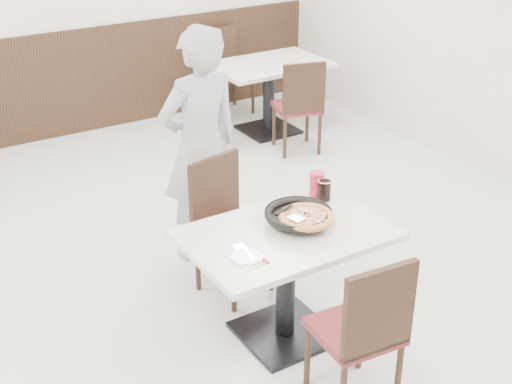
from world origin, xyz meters
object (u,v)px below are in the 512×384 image
main_table (286,285)px  side_plate (247,256)px  cola_glass (324,191)px  pizza_pan (298,218)px  red_cup (317,184)px  chair_far (234,230)px  bg_chair_right_far (230,72)px  chair_near (355,327)px  bg_chair_right_near (297,105)px  bg_table_right (269,98)px  diner_person (200,146)px  pizza (306,219)px

main_table → side_plate: size_ratio=6.39×
side_plate → cola_glass: bearing=23.6°
pizza_pan → red_cup: size_ratio=2.30×
chair_far → bg_chair_right_far: bearing=-132.9°
chair_near → bg_chair_right_near: (1.78, 3.10, 0.00)m
main_table → cola_glass: (0.44, 0.22, 0.44)m
main_table → bg_chair_right_near: size_ratio=1.26×
bg_table_right → diner_person: bearing=-133.7°
chair_far → diner_person: 0.69m
red_cup → main_table: bearing=-145.4°
side_plate → red_cup: (0.78, 0.42, 0.07)m
chair_near → bg_table_right: bearing=68.5°
side_plate → bg_table_right: size_ratio=0.16×
chair_near → bg_chair_right_near: bearing=65.0°
cola_glass → diner_person: bearing=112.2°
pizza → bg_chair_right_near: 3.00m
main_table → diner_person: size_ratio=0.69×
cola_glass → bg_table_right: 3.17m
chair_near → bg_chair_right_far: same height
pizza_pan → bg_chair_right_far: size_ratio=0.39×
bg_chair_right_far → red_cup: bearing=62.8°
cola_glass → bg_table_right: (1.39, 2.81, -0.44)m
pizza → chair_near: bearing=-100.2°
chair_near → bg_chair_right_far: 4.75m
pizza_pan → bg_chair_right_near: size_ratio=0.39×
diner_person → cola_glass: bearing=108.8°
side_plate → pizza: bearing=11.8°
main_table → diner_person: 1.27m
pizza_pan → cola_glass: (0.32, 0.18, 0.02)m
red_cup → bg_chair_right_far: (1.35, 3.45, -0.35)m
cola_glass → bg_chair_right_near: (1.35, 2.23, -0.34)m
side_plate → cola_glass: 0.86m
chair_far → bg_chair_right_far: 3.62m
pizza → bg_table_right: 3.53m
bg_chair_right_far → main_table: bearing=58.7°
pizza → cola_glass: bearing=37.8°
chair_far → pizza: chair_far is taller
bg_table_right → bg_chair_right_near: (-0.04, -0.58, 0.10)m
side_plate → cola_glass: (0.79, 0.34, 0.06)m
main_table → pizza: pizza is taller
bg_table_right → chair_near: bearing=-116.3°
side_plate → red_cup: bearing=28.4°
pizza_pan → bg_chair_right_far: (1.67, 3.71, -0.32)m
pizza_pan → bg_chair_right_far: 4.08m
bg_table_right → pizza_pan: bearing=-119.9°
pizza_pan → cola_glass: 0.37m
chair_near → red_cup: chair_near is taller
chair_far → cola_glass: bearing=125.7°
cola_glass → bg_table_right: cola_glass is taller
cola_glass → bg_table_right: size_ratio=0.11×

